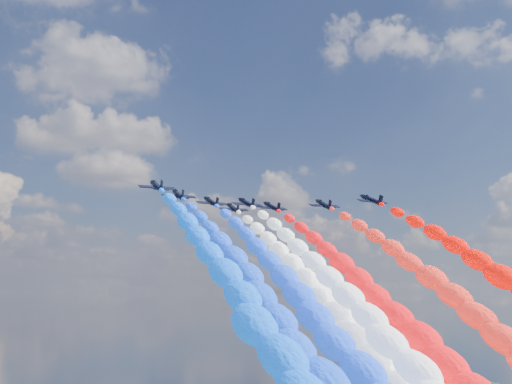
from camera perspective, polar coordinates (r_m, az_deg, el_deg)
name	(u,v)px	position (r m, az deg, el deg)	size (l,w,h in m)	color
jet_0	(157,186)	(147.66, -8.84, 0.55)	(8.46, 11.34, 2.50)	black
trail_0	(231,299)	(99.33, -2.24, -9.54)	(6.96, 94.95, 53.76)	blue
jet_1	(178,195)	(160.24, -6.94, -0.23)	(8.46, 11.34, 2.50)	black
trail_1	(253,298)	(112.58, -0.25, -9.47)	(6.96, 94.95, 53.76)	blue
jet_2	(211,202)	(171.97, -4.01, -0.87)	(8.46, 11.34, 2.50)	black
trail_2	(291,298)	(125.38, 3.18, -9.40)	(6.96, 94.95, 53.76)	blue
jet_3	(247,203)	(173.92, -0.84, -0.98)	(8.46, 11.34, 2.50)	black
trail_3	(339,298)	(128.61, 7.38, -9.33)	(6.96, 94.95, 53.76)	white
jet_4	(233,208)	(184.38, -2.06, -1.43)	(8.46, 11.34, 2.50)	black
trail_4	(313,297)	(138.56, 5.14, -9.34)	(6.96, 94.95, 53.76)	white
jet_5	(272,207)	(181.58, 1.44, -1.32)	(8.46, 11.34, 2.50)	black
trail_5	(368,297)	(137.28, 9.95, -9.24)	(6.96, 94.95, 53.76)	red
jet_6	(324,204)	(177.65, 6.05, -1.10)	(8.46, 11.34, 2.50)	black
trail_6	(442,298)	(135.67, 16.29, -9.03)	(6.96, 94.95, 53.76)	red
jet_7	(372,200)	(170.77, 10.26, -0.69)	(8.46, 11.34, 2.50)	black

